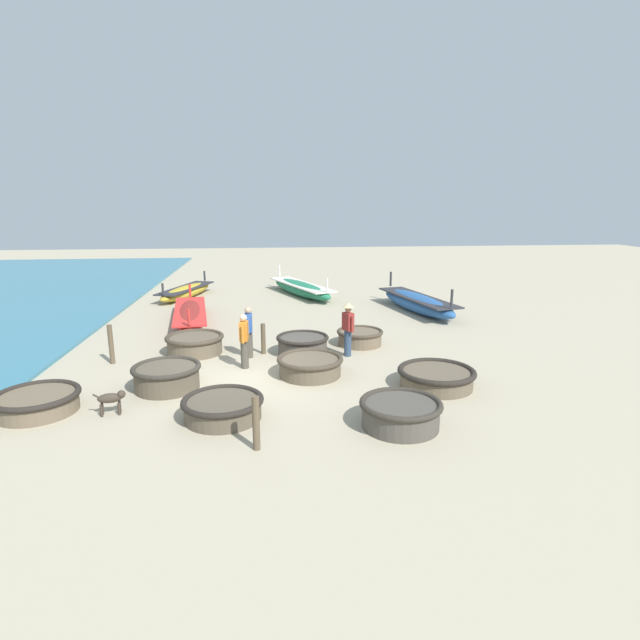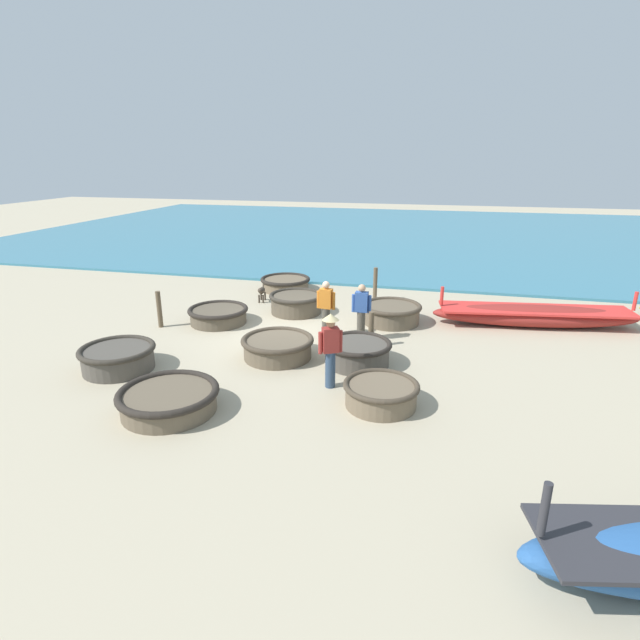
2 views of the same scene
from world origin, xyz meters
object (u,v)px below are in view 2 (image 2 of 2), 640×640
(mooring_post_inland, at_px, (371,330))
(coracle_nearest, at_px, (391,313))
(mooring_post_shoreline, at_px, (159,309))
(coracle_far_right, at_px, (358,352))
(mooring_post_mid_beach, at_px, (375,284))
(coracle_front_left, at_px, (218,314))
(coracle_weathered, at_px, (381,393))
(coracle_tilted, at_px, (285,283))
(long_boat_white_hull, at_px, (534,315))
(fisherman_standing_left, at_px, (361,311))
(coracle_front_right, at_px, (296,302))
(fisherman_crouching, at_px, (330,346))
(coracle_center, at_px, (169,399))
(fisherman_hauling, at_px, (326,307))
(dog, at_px, (262,291))
(coracle_beside_post, at_px, (278,347))
(coracle_far_left, at_px, (118,357))

(mooring_post_inland, bearing_deg, coracle_nearest, 172.07)
(mooring_post_inland, bearing_deg, mooring_post_shoreline, -90.94)
(coracle_far_right, distance_m, mooring_post_mid_beach, 5.62)
(coracle_front_left, xyz_separation_m, coracle_weathered, (4.02, 5.40, 0.01))
(coracle_far_right, distance_m, mooring_post_inland, 1.23)
(coracle_tilted, xyz_separation_m, coracle_far_right, (6.23, 3.81, 0.06))
(long_boat_white_hull, relative_size, fisherman_standing_left, 3.81)
(coracle_front_left, relative_size, coracle_front_right, 1.04)
(coracle_tilted, height_order, fisherman_crouching, fisherman_crouching)
(coracle_tilted, bearing_deg, coracle_nearest, 55.78)
(coracle_nearest, height_order, coracle_center, coracle_nearest)
(coracle_front_left, height_order, fisherman_standing_left, fisherman_standing_left)
(coracle_front_left, xyz_separation_m, mooring_post_shoreline, (0.75, -1.49, 0.27))
(coracle_front_left, distance_m, fisherman_crouching, 5.48)
(mooring_post_shoreline, bearing_deg, fisherman_hauling, 94.88)
(dog, bearing_deg, long_boat_white_hull, 87.05)
(coracle_front_right, bearing_deg, long_boat_white_hull, 93.64)
(coracle_front_right, relative_size, fisherman_crouching, 1.03)
(coracle_weathered, xyz_separation_m, coracle_far_right, (-1.96, -0.81, 0.04))
(coracle_beside_post, bearing_deg, mooring_post_inland, 120.65)
(coracle_front_right, height_order, fisherman_crouching, fisherman_crouching)
(coracle_weathered, distance_m, fisherman_standing_left, 3.77)
(coracle_far_left, height_order, fisherman_crouching, fisherman_crouching)
(fisherman_crouching, bearing_deg, mooring_post_inland, 168.86)
(fisherman_hauling, xyz_separation_m, mooring_post_shoreline, (0.42, -4.88, -0.30))
(fisherman_crouching, xyz_separation_m, fisherman_standing_left, (-3.00, 0.17, -0.12))
(dog, distance_m, mooring_post_inland, 5.39)
(fisherman_standing_left, height_order, mooring_post_mid_beach, fisherman_standing_left)
(long_boat_white_hull, bearing_deg, mooring_post_inland, -57.03)
(coracle_weathered, distance_m, mooring_post_mid_beach, 7.66)
(dog, bearing_deg, coracle_center, 6.80)
(mooring_post_inland, bearing_deg, long_boat_white_hull, 122.97)
(coracle_center, bearing_deg, coracle_far_right, 135.01)
(coracle_far_left, height_order, fisherman_standing_left, fisherman_standing_left)
(fisherman_crouching, height_order, mooring_post_shoreline, fisherman_crouching)
(coracle_beside_post, bearing_deg, fisherman_hauling, 155.69)
(coracle_far_right, height_order, fisherman_crouching, fisherman_crouching)
(long_boat_white_hull, relative_size, mooring_post_shoreline, 5.55)
(coracle_center, bearing_deg, coracle_beside_post, 159.18)
(coracle_weathered, distance_m, coracle_far_right, 2.12)
(coracle_front_left, distance_m, mooring_post_mid_beach, 5.51)
(fisherman_crouching, xyz_separation_m, mooring_post_shoreline, (-2.67, -5.71, -0.42))
(coracle_weathered, relative_size, fisherman_standing_left, 0.98)
(coracle_weathered, relative_size, coracle_far_left, 0.88)
(coracle_weathered, height_order, coracle_front_right, coracle_front_right)
(coracle_beside_post, distance_m, long_boat_white_hull, 7.75)
(dog, bearing_deg, coracle_nearest, 75.44)
(coracle_front_right, relative_size, coracle_far_left, 0.99)
(fisherman_standing_left, bearing_deg, long_boat_white_hull, 117.15)
(coracle_center, height_order, mooring_post_mid_beach, mooring_post_mid_beach)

